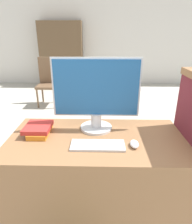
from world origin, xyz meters
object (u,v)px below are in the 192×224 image
at_px(keyboard, 98,145).
at_px(book_stack, 39,129).
at_px(mouse, 134,144).
at_px(monitor, 96,94).
at_px(far_chair, 49,80).

distance_m(keyboard, book_stack, 0.48).
height_order(keyboard, mouse, mouse).
bearing_deg(keyboard, book_stack, 158.43).
height_order(monitor, keyboard, monitor).
bearing_deg(far_chair, monitor, -58.06).
relative_size(keyboard, book_stack, 1.51).
relative_size(keyboard, far_chair, 0.37).
height_order(keyboard, far_chair, far_chair).
relative_size(keyboard, mouse, 3.66).
bearing_deg(mouse, keyboard, -178.55).
bearing_deg(monitor, mouse, -45.10).
xyz_separation_m(book_stack, far_chair, (-0.65, 2.84, -0.26)).
distance_m(keyboard, far_chair, 3.22).
xyz_separation_m(keyboard, far_chair, (-1.10, 3.01, -0.24)).
bearing_deg(far_chair, keyboard, -59.57).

